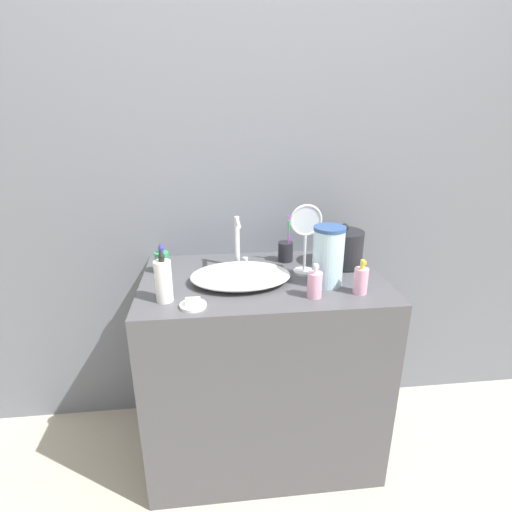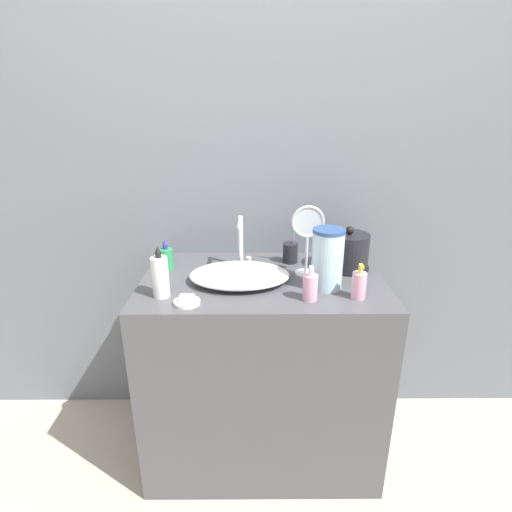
{
  "view_description": "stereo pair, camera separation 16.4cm",
  "coord_description": "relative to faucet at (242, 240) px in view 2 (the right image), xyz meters",
  "views": [
    {
      "loc": [
        -0.2,
        -1.22,
        1.58
      ],
      "look_at": [
        -0.03,
        0.31,
        1.0
      ],
      "focal_mm": 28.0,
      "sensor_mm": 36.0,
      "label": 1
    },
    {
      "loc": [
        -0.04,
        -1.23,
        1.58
      ],
      "look_at": [
        -0.03,
        0.31,
        1.0
      ],
      "focal_mm": 28.0,
      "sensor_mm": 36.0,
      "label": 2
    }
  ],
  "objects": [
    {
      "name": "soap_dish",
      "position": [
        -0.19,
        -0.36,
        -0.12
      ],
      "size": [
        0.1,
        0.1,
        0.03
      ],
      "color": "white",
      "rests_on": "vanity_counter"
    },
    {
      "name": "lotion_bottle",
      "position": [
        0.26,
        -0.33,
        -0.08
      ],
      "size": [
        0.06,
        0.06,
        0.14
      ],
      "color": "#EAA8C6",
      "rests_on": "vanity_counter"
    },
    {
      "name": "water_pitcher",
      "position": [
        0.34,
        -0.22,
        -0.01
      ],
      "size": [
        0.13,
        0.13,
        0.24
      ],
      "color": "#B2DBEA",
      "rests_on": "vanity_counter"
    },
    {
      "name": "faucet",
      "position": [
        0.0,
        0.0,
        0.0
      ],
      "size": [
        0.06,
        0.14,
        0.23
      ],
      "color": "silver",
      "rests_on": "vanity_counter"
    },
    {
      "name": "ground_plane",
      "position": [
        0.09,
        -0.44,
        -1.02
      ],
      "size": [
        12.0,
        12.0,
        0.0
      ],
      "primitive_type": "plane",
      "color": "#BCB29E"
    },
    {
      "name": "electric_kettle",
      "position": [
        0.47,
        -0.02,
        -0.05
      ],
      "size": [
        0.19,
        0.19,
        0.2
      ],
      "color": "black",
      "rests_on": "vanity_counter"
    },
    {
      "name": "vanity_mirror",
      "position": [
        0.28,
        -0.09,
        0.05
      ],
      "size": [
        0.14,
        0.09,
        0.3
      ],
      "color": "silver",
      "rests_on": "vanity_counter"
    },
    {
      "name": "hand_cream_bottle",
      "position": [
        -0.3,
        -0.3,
        -0.05
      ],
      "size": [
        0.06,
        0.06,
        0.2
      ],
      "color": "white",
      "rests_on": "vanity_counter"
    },
    {
      "name": "shampoo_bottle",
      "position": [
        0.45,
        -0.32,
        -0.07
      ],
      "size": [
        0.05,
        0.05,
        0.14
      ],
      "color": "#EAA8C6",
      "rests_on": "vanity_counter"
    },
    {
      "name": "vanity_counter",
      "position": [
        0.09,
        -0.13,
        -0.58
      ],
      "size": [
        1.02,
        0.62,
        0.9
      ],
      "color": "#4C4C51",
      "rests_on": "ground_plane"
    },
    {
      "name": "mouthwash_bottle",
      "position": [
        -0.33,
        -0.02,
        -0.08
      ],
      "size": [
        0.06,
        0.06,
        0.14
      ],
      "color": "#2D9956",
      "rests_on": "vanity_counter"
    },
    {
      "name": "sink_basin",
      "position": [
        -0.0,
        -0.16,
        -0.1
      ],
      "size": [
        0.41,
        0.29,
        0.06
      ],
      "color": "white",
      "rests_on": "vanity_counter"
    },
    {
      "name": "wall_back",
      "position": [
        0.09,
        0.2,
        0.28
      ],
      "size": [
        6.0,
        0.04,
        2.6
      ],
      "color": "slate",
      "rests_on": "ground_plane"
    },
    {
      "name": "toothbrush_cup",
      "position": [
        0.22,
        0.06,
        -0.08
      ],
      "size": [
        0.07,
        0.07,
        0.22
      ],
      "color": "#232328",
      "rests_on": "vanity_counter"
    }
  ]
}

